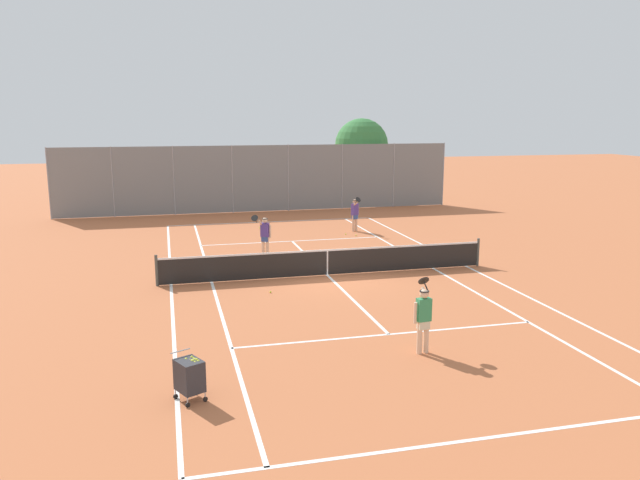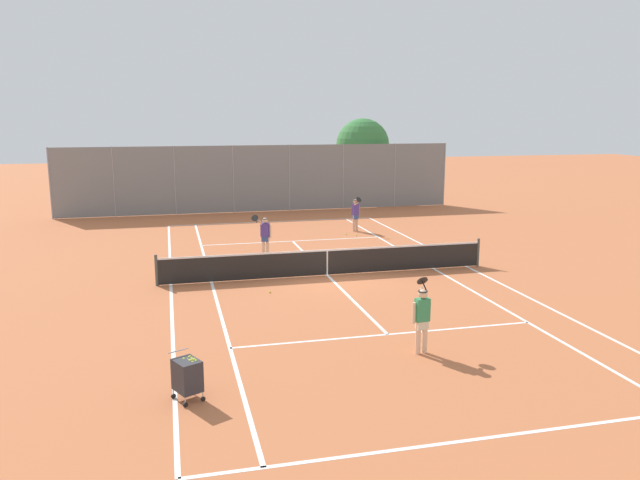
{
  "view_description": "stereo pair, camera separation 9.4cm",
  "coord_description": "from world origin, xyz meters",
  "px_view_note": "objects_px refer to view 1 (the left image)",
  "views": [
    {
      "loc": [
        -5.53,
        -21.09,
        5.65
      ],
      "look_at": [
        0.1,
        1.5,
        1.0
      ],
      "focal_mm": 35.0,
      "sensor_mm": 36.0,
      "label": 1
    },
    {
      "loc": [
        -5.44,
        -21.12,
        5.65
      ],
      "look_at": [
        0.1,
        1.5,
        1.0
      ],
      "focal_mm": 35.0,
      "sensor_mm": 36.0,
      "label": 2
    }
  ],
  "objects_px": {
    "loose_tennis_ball_2": "(346,234)",
    "loose_tennis_ball_4": "(260,228)",
    "ball_cart": "(189,375)",
    "tree_behind_left": "(360,146)",
    "tennis_net": "(327,261)",
    "loose_tennis_ball_1": "(434,255)",
    "loose_tennis_ball_0": "(270,292)",
    "loose_tennis_ball_3": "(356,235)",
    "player_near_side": "(423,316)",
    "player_far_left": "(265,234)",
    "player_far_right": "(355,213)"
  },
  "relations": [
    {
      "from": "ball_cart",
      "to": "loose_tennis_ball_2",
      "type": "distance_m",
      "value": 18.27
    },
    {
      "from": "loose_tennis_ball_1",
      "to": "loose_tennis_ball_2",
      "type": "relative_size",
      "value": 1.0
    },
    {
      "from": "loose_tennis_ball_4",
      "to": "tree_behind_left",
      "type": "distance_m",
      "value": 11.86
    },
    {
      "from": "tree_behind_left",
      "to": "loose_tennis_ball_1",
      "type": "bearing_deg",
      "value": -96.56
    },
    {
      "from": "loose_tennis_ball_0",
      "to": "loose_tennis_ball_1",
      "type": "relative_size",
      "value": 1.0
    },
    {
      "from": "player_near_side",
      "to": "player_far_right",
      "type": "bearing_deg",
      "value": 78.65
    },
    {
      "from": "player_far_left",
      "to": "loose_tennis_ball_0",
      "type": "distance_m",
      "value": 5.48
    },
    {
      "from": "loose_tennis_ball_3",
      "to": "loose_tennis_ball_1",
      "type": "bearing_deg",
      "value": -69.16
    },
    {
      "from": "loose_tennis_ball_4",
      "to": "player_far_left",
      "type": "bearing_deg",
      "value": -96.59
    },
    {
      "from": "player_near_side",
      "to": "loose_tennis_ball_2",
      "type": "relative_size",
      "value": 26.88
    },
    {
      "from": "player_near_side",
      "to": "loose_tennis_ball_2",
      "type": "bearing_deg",
      "value": 80.65
    },
    {
      "from": "loose_tennis_ball_1",
      "to": "loose_tennis_ball_4",
      "type": "bearing_deg",
      "value": 126.95
    },
    {
      "from": "ball_cart",
      "to": "loose_tennis_ball_4",
      "type": "height_order",
      "value": "ball_cart"
    },
    {
      "from": "loose_tennis_ball_2",
      "to": "loose_tennis_ball_1",
      "type": "bearing_deg",
      "value": -66.98
    },
    {
      "from": "loose_tennis_ball_2",
      "to": "loose_tennis_ball_4",
      "type": "distance_m",
      "value": 4.65
    },
    {
      "from": "player_far_left",
      "to": "loose_tennis_ball_1",
      "type": "height_order",
      "value": "player_far_left"
    },
    {
      "from": "loose_tennis_ball_4",
      "to": "tennis_net",
      "type": "bearing_deg",
      "value": -84.6
    },
    {
      "from": "player_far_left",
      "to": "player_far_right",
      "type": "xyz_separation_m",
      "value": [
        5.22,
        4.51,
        0.0
      ]
    },
    {
      "from": "tennis_net",
      "to": "loose_tennis_ball_1",
      "type": "xyz_separation_m",
      "value": [
        5.08,
        2.01,
        -0.48
      ]
    },
    {
      "from": "player_far_left",
      "to": "loose_tennis_ball_4",
      "type": "height_order",
      "value": "player_far_left"
    },
    {
      "from": "player_near_side",
      "to": "loose_tennis_ball_4",
      "type": "distance_m",
      "value": 17.92
    },
    {
      "from": "player_far_left",
      "to": "loose_tennis_ball_3",
      "type": "distance_m",
      "value": 6.0
    },
    {
      "from": "ball_cart",
      "to": "tree_behind_left",
      "type": "xyz_separation_m",
      "value": [
        12.17,
        27.18,
        3.16
      ]
    },
    {
      "from": "ball_cart",
      "to": "loose_tennis_ball_0",
      "type": "height_order",
      "value": "ball_cart"
    },
    {
      "from": "player_near_side",
      "to": "ball_cart",
      "type": "bearing_deg",
      "value": -167.34
    },
    {
      "from": "loose_tennis_ball_3",
      "to": "loose_tennis_ball_4",
      "type": "xyz_separation_m",
      "value": [
        -4.17,
        3.13,
        0.0
      ]
    },
    {
      "from": "player_far_right",
      "to": "loose_tennis_ball_0",
      "type": "xyz_separation_m",
      "value": [
        -5.91,
        -9.87,
        -0.89
      ]
    },
    {
      "from": "ball_cart",
      "to": "loose_tennis_ball_1",
      "type": "height_order",
      "value": "ball_cart"
    },
    {
      "from": "loose_tennis_ball_2",
      "to": "loose_tennis_ball_4",
      "type": "bearing_deg",
      "value": 144.32
    },
    {
      "from": "tennis_net",
      "to": "ball_cart",
      "type": "distance_m",
      "value": 10.47
    },
    {
      "from": "loose_tennis_ball_2",
      "to": "tree_behind_left",
      "type": "height_order",
      "value": "tree_behind_left"
    },
    {
      "from": "tennis_net",
      "to": "tree_behind_left",
      "type": "height_order",
      "value": "tree_behind_left"
    },
    {
      "from": "ball_cart",
      "to": "player_far_right",
      "type": "distance_m",
      "value": 19.28
    },
    {
      "from": "player_near_side",
      "to": "loose_tennis_ball_3",
      "type": "relative_size",
      "value": 26.88
    },
    {
      "from": "loose_tennis_ball_3",
      "to": "tree_behind_left",
      "type": "distance_m",
      "value": 12.36
    },
    {
      "from": "loose_tennis_ball_1",
      "to": "loose_tennis_ball_3",
      "type": "distance_m",
      "value": 5.23
    },
    {
      "from": "loose_tennis_ball_2",
      "to": "tree_behind_left",
      "type": "distance_m",
      "value": 12.11
    },
    {
      "from": "tennis_net",
      "to": "player_far_left",
      "type": "height_order",
      "value": "player_far_left"
    },
    {
      "from": "player_far_right",
      "to": "tree_behind_left",
      "type": "bearing_deg",
      "value": 71.22
    },
    {
      "from": "loose_tennis_ball_0",
      "to": "loose_tennis_ball_3",
      "type": "height_order",
      "value": "same"
    },
    {
      "from": "loose_tennis_ball_4",
      "to": "loose_tennis_ball_3",
      "type": "bearing_deg",
      "value": -36.88
    },
    {
      "from": "ball_cart",
      "to": "player_far_left",
      "type": "distance_m",
      "value": 13.15
    },
    {
      "from": "player_far_right",
      "to": "loose_tennis_ball_4",
      "type": "relative_size",
      "value": 26.88
    },
    {
      "from": "loose_tennis_ball_1",
      "to": "loose_tennis_ball_4",
      "type": "relative_size",
      "value": 1.0
    },
    {
      "from": "loose_tennis_ball_2",
      "to": "loose_tennis_ball_3",
      "type": "relative_size",
      "value": 1.0
    },
    {
      "from": "loose_tennis_ball_3",
      "to": "tree_behind_left",
      "type": "xyz_separation_m",
      "value": [
        3.71,
        11.2,
        3.66
      ]
    },
    {
      "from": "player_far_right",
      "to": "player_near_side",
      "type": "bearing_deg",
      "value": -101.35
    },
    {
      "from": "player_far_right",
      "to": "tennis_net",
      "type": "bearing_deg",
      "value": -113.56
    },
    {
      "from": "player_far_left",
      "to": "loose_tennis_ball_2",
      "type": "xyz_separation_m",
      "value": [
        4.52,
        3.73,
        -0.89
      ]
    },
    {
      "from": "player_far_right",
      "to": "player_far_left",
      "type": "bearing_deg",
      "value": -139.17
    }
  ]
}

